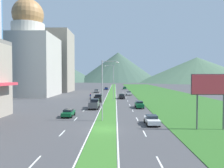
{
  "coord_description": "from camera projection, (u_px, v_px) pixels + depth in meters",
  "views": [
    {
      "loc": [
        1.48,
        -28.11,
        6.94
      ],
      "look_at": [
        0.39,
        42.33,
        4.7
      ],
      "focal_mm": 34.27,
      "sensor_mm": 36.0,
      "label": 1
    }
  ],
  "objects": [
    {
      "name": "car_6",
      "position": [
        68.0,
        113.0,
        37.5
      ],
      "size": [
        1.86,
        4.1,
        1.32
      ],
      "rotation": [
        0.0,
        0.0,
        1.57
      ],
      "color": "#0C5128",
      "rests_on": "ground_plane"
    },
    {
      "name": "pickup_truck_0",
      "position": [
        94.0,
        104.0,
        47.51
      ],
      "size": [
        2.18,
        5.4,
        2.0
      ],
      "rotation": [
        0.0,
        0.0,
        1.57
      ],
      "color": "#515459",
      "rests_on": "ground_plane"
    },
    {
      "name": "lane_dash_right_3",
      "position": [
        137.0,
        119.0,
        35.32
      ],
      "size": [
        0.16,
        2.8,
        0.01
      ],
      "primitive_type": "cube",
      "color": "silver",
      "rests_on": "ground_plane"
    },
    {
      "name": "car_5",
      "position": [
        129.0,
        93.0,
        82.67
      ],
      "size": [
        1.97,
        4.12,
        1.45
      ],
      "rotation": [
        0.0,
        0.0,
        -1.57
      ],
      "color": "silver",
      "rests_on": "ground_plane"
    },
    {
      "name": "lane_dash_right_2",
      "position": [
        145.0,
        133.0,
        26.3
      ],
      "size": [
        0.16,
        2.8,
        0.01
      ],
      "primitive_type": "cube",
      "color": "silver",
      "rests_on": "ground_plane"
    },
    {
      "name": "ground_plane",
      "position": [
        104.0,
        129.0,
        28.34
      ],
      "size": [
        600.0,
        600.0,
        0.0
      ],
      "primitive_type": "plane",
      "color": "#424244"
    },
    {
      "name": "lane_dash_left_7",
      "position": [
        96.0,
        98.0,
        71.55
      ],
      "size": [
        0.16,
        2.8,
        0.01
      ],
      "primitive_type": "cube",
      "color": "silver",
      "rests_on": "ground_plane"
    },
    {
      "name": "lane_dash_left_8",
      "position": [
        98.0,
        96.0,
        80.56
      ],
      "size": [
        0.16,
        2.8,
        0.01
      ],
      "primitive_type": "cube",
      "color": "silver",
      "rests_on": "ground_plane"
    },
    {
      "name": "lane_dash_right_7",
      "position": [
        126.0,
        98.0,
        71.39
      ],
      "size": [
        0.16,
        2.8,
        0.01
      ],
      "primitive_type": "cube",
      "color": "silver",
      "rests_on": "ground_plane"
    },
    {
      "name": "lane_dash_left_6",
      "position": [
        93.0,
        101.0,
        62.53
      ],
      "size": [
        0.16,
        2.8,
        0.01
      ],
      "primitive_type": "cube",
      "color": "silver",
      "rests_on": "ground_plane"
    },
    {
      "name": "car_0",
      "position": [
        152.0,
        120.0,
        31.32
      ],
      "size": [
        1.94,
        4.34,
        1.34
      ],
      "rotation": [
        0.0,
        0.0,
        -1.57
      ],
      "color": "silver",
      "rests_on": "ground_plane"
    },
    {
      "name": "lane_dash_left_4",
      "position": [
        84.0,
        110.0,
        44.5
      ],
      "size": [
        0.16,
        2.8,
        0.01
      ],
      "primitive_type": "cube",
      "color": "silver",
      "rests_on": "ground_plane"
    },
    {
      "name": "lane_dash_left_1",
      "position": [
        35.0,
        162.0,
        17.45
      ],
      "size": [
        0.16,
        2.8,
        0.01
      ],
      "primitive_type": "cube",
      "color": "silver",
      "rests_on": "ground_plane"
    },
    {
      "name": "car_7",
      "position": [
        106.0,
        88.0,
        118.72
      ],
      "size": [
        1.95,
        4.54,
        1.41
      ],
      "rotation": [
        0.0,
        0.0,
        1.57
      ],
      "color": "navy",
      "rests_on": "ground_plane"
    },
    {
      "name": "street_lamp_mid",
      "position": [
        113.0,
        80.0,
        63.11
      ],
      "size": [
        2.76,
        0.28,
        10.56
      ],
      "color": "#99999E",
      "rests_on": "ground_plane"
    },
    {
      "name": "lane_dash_left_10",
      "position": [
        101.0,
        92.0,
        98.6
      ],
      "size": [
        0.16,
        2.8,
        0.01
      ],
      "primitive_type": "cube",
      "color": "silver",
      "rests_on": "ground_plane"
    },
    {
      "name": "car_4",
      "position": [
        125.0,
        88.0,
        123.62
      ],
      "size": [
        1.91,
        4.26,
        1.43
      ],
      "rotation": [
        0.0,
        0.0,
        -1.57
      ],
      "color": "#0C5128",
      "rests_on": "ground_plane"
    },
    {
      "name": "lane_dash_right_8",
      "position": [
        125.0,
        96.0,
        80.41
      ],
      "size": [
        0.16,
        2.8,
        0.01
      ],
      "primitive_type": "cube",
      "color": "silver",
      "rests_on": "ground_plane"
    },
    {
      "name": "lane_dash_right_1",
      "position": [
        160.0,
        163.0,
        17.29
      ],
      "size": [
        0.16,
        2.8,
        0.01
      ],
      "primitive_type": "cube",
      "color": "silver",
      "rests_on": "ground_plane"
    },
    {
      "name": "lane_dash_left_9",
      "position": [
        100.0,
        94.0,
        89.58
      ],
      "size": [
        0.16,
        2.8,
        0.01
      ],
      "primitive_type": "cube",
      "color": "silver",
      "rests_on": "ground_plane"
    },
    {
      "name": "hill_far_center",
      "position": [
        118.0,
        67.0,
        315.41
      ],
      "size": [
        121.51,
        121.51,
        43.52
      ],
      "primitive_type": "cone",
      "color": "#3D5647",
      "rests_on": "ground_plane"
    },
    {
      "name": "lane_dash_right_10",
      "position": [
        123.0,
        92.0,
        98.44
      ],
      "size": [
        0.16,
        2.8,
        0.01
      ],
      "primitive_type": "cube",
      "color": "silver",
      "rests_on": "ground_plane"
    },
    {
      "name": "lane_dash_right_5",
      "position": [
        130.0,
        105.0,
        53.35
      ],
      "size": [
        0.16,
        2.8,
        0.01
      ],
      "primitive_type": "cube",
      "color": "silver",
      "rests_on": "ground_plane"
    },
    {
      "name": "street_lamp_near",
      "position": [
        104.0,
        86.0,
        33.79
      ],
      "size": [
        2.77,
        0.28,
        9.61
      ],
      "color": "#99999E",
      "rests_on": "ground_plane"
    },
    {
      "name": "car_3",
      "position": [
        122.0,
        96.0,
        68.95
      ],
      "size": [
        1.97,
        4.66,
        1.54
      ],
      "rotation": [
        0.0,
        0.0,
        -1.57
      ],
      "color": "black",
      "rests_on": "ground_plane"
    },
    {
      "name": "edge_line_median_right",
      "position": [
        116.0,
        94.0,
        88.27
      ],
      "size": [
        0.16,
        240.0,
        0.01
      ],
      "primitive_type": "cube",
      "color": "silver",
      "rests_on": "ground_plane"
    },
    {
      "name": "motorcycle_rider",
      "position": [
        90.0,
        97.0,
        67.59
      ],
      "size": [
        0.36,
        2.0,
        1.8
      ],
      "rotation": [
        0.0,
        0.0,
        1.57
      ],
      "color": "black",
      "rests_on": "ground_plane"
    },
    {
      "name": "grass_median",
      "position": [
        112.0,
        94.0,
        88.3
      ],
      "size": [
        3.2,
        240.0,
        0.06
      ],
      "primitive_type": "cube",
      "color": "#387028",
      "rests_on": "ground_plane"
    },
    {
      "name": "lane_dash_right_6",
      "position": [
        128.0,
        101.0,
        62.37
      ],
      "size": [
        0.16,
        2.8,
        0.01
      ],
      "primitive_type": "cube",
      "color": "silver",
      "rests_on": "ground_plane"
    },
    {
      "name": "hill_far_right",
      "position": [
        197.0,
        70.0,
        271.37
      ],
      "size": [
        151.69,
        151.69,
        32.25
      ],
      "primitive_type": "cone",
      "color": "#47664C",
      "rests_on": "ground_plane"
    },
    {
      "name": "midrise_colored",
      "position": [
        53.0,
        62.0,
        103.14
      ],
      "size": [
        17.25,
        17.25,
        28.87
      ],
      "primitive_type": "cube",
      "color": "#9E9384",
      "rests_on": "ground_plane"
    },
    {
      "name": "hill_far_left",
      "position": [
        54.0,
        70.0,
        314.49
      ],
      "size": [
        127.72,
        127.72,
        34.94
      ],
      "primitive_type": "cone",
      "color": "#3D5647",
      "rests_on": "ground_plane"
    },
    {
      "name": "lane_dash_right_9",
      "position": [
        124.0,
        94.0,
        89.42
      ],
      "size": [
        0.16,
        2.8,
        0.01
      ],
      "primitive_type": "cube",
      "color": "silver",
      "rests_on": "ground_plane"
    },
    {
      "name": "lane_dash_left_3",
      "position": [
        76.0,
        119.0,
        35.48
      ],
      "size": [
        0.16,
        2.8,
        0.01
      ],
      "primitive_type": "cube",
      "color": "silver",
      "rests_on": "ground_plane"
    },
    {
      "name": "car_2",
      "position": [
        139.0,
        104.0,
        48.29
      ],
      "size": [
        1.85,
        4.4,
        1.53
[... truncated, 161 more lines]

